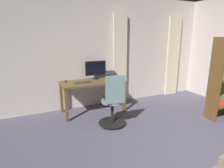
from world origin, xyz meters
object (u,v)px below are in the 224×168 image
(computer_monitor, at_px, (96,69))
(bookshelf, at_px, (224,78))
(desk, at_px, (93,85))
(office_chair, at_px, (113,103))
(computer_mouse, at_px, (66,81))
(laptop, at_px, (112,76))
(computer_keyboard, at_px, (83,82))

(computer_monitor, bearing_deg, bookshelf, 145.47)
(desk, distance_m, office_chair, 0.90)
(office_chair, distance_m, computer_mouse, 1.32)
(office_chair, xyz_separation_m, computer_monitor, (-0.03, -1.08, 0.51))
(desk, height_order, computer_mouse, computer_mouse)
(laptop, height_order, computer_mouse, laptop)
(laptop, bearing_deg, bookshelf, 143.70)
(computer_monitor, height_order, computer_keyboard, computer_monitor)
(laptop, bearing_deg, computer_mouse, -4.99)
(computer_monitor, distance_m, laptop, 0.43)
(computer_monitor, relative_size, laptop, 1.55)
(desk, height_order, laptop, laptop)
(office_chair, xyz_separation_m, computer_mouse, (0.70, -1.08, 0.29))
(office_chair, distance_m, laptop, 1.09)
(computer_keyboard, bearing_deg, computer_monitor, -147.41)
(computer_monitor, bearing_deg, laptop, 162.02)
(computer_mouse, bearing_deg, computer_keyboard, 143.52)
(office_chair, height_order, computer_keyboard, office_chair)
(desk, relative_size, office_chair, 1.35)
(office_chair, height_order, bookshelf, bookshelf)
(computer_mouse, relative_size, bookshelf, 0.06)
(laptop, bearing_deg, computer_monitor, -17.26)
(laptop, relative_size, bookshelf, 0.19)
(computer_monitor, relative_size, computer_mouse, 5.15)
(office_chair, distance_m, computer_keyboard, 0.95)
(desk, relative_size, computer_monitor, 2.80)
(bookshelf, bearing_deg, desk, -29.37)
(computer_keyboard, relative_size, laptop, 1.09)
(computer_keyboard, relative_size, computer_mouse, 3.62)
(computer_monitor, bearing_deg, computer_mouse, 0.65)
(desk, xyz_separation_m, bookshelf, (-2.53, 1.43, 0.23))
(desk, height_order, office_chair, office_chair)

